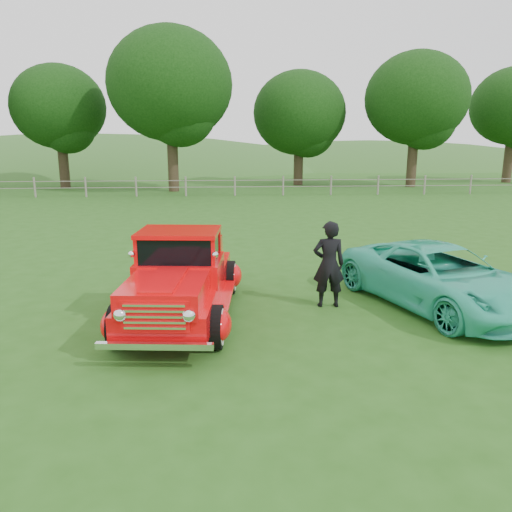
{
  "coord_description": "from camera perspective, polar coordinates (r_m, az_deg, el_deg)",
  "views": [
    {
      "loc": [
        -0.82,
        -8.85,
        3.5
      ],
      "look_at": [
        -0.12,
        1.2,
        1.11
      ],
      "focal_mm": 35.0,
      "sensor_mm": 36.0,
      "label": 1
    }
  ],
  "objects": [
    {
      "name": "red_pickup",
      "position": [
        9.96,
        -8.54,
        -2.55
      ],
      "size": [
        2.57,
        5.13,
        1.78
      ],
      "rotation": [
        0.0,
        0.0,
        -0.1
      ],
      "color": "black",
      "rests_on": "ground"
    },
    {
      "name": "distant_hills",
      "position": [
        68.87,
        -6.68,
        6.58
      ],
      "size": [
        116.0,
        60.0,
        18.0
      ],
      "color": "#2D6224",
      "rests_on": "ground"
    },
    {
      "name": "teal_sedan",
      "position": [
        11.17,
        20.21,
        -2.24
      ],
      "size": [
        3.63,
        5.18,
        1.31
      ],
      "primitive_type": "imported",
      "rotation": [
        0.0,
        0.0,
        0.34
      ],
      "color": "#30C29F",
      "rests_on": "ground"
    },
    {
      "name": "tree_mid_east",
      "position": [
        38.52,
        17.87,
        16.75
      ],
      "size": [
        7.2,
        7.2,
        9.44
      ],
      "color": "black",
      "rests_on": "ground"
    },
    {
      "name": "tree_near_east",
      "position": [
        38.34,
        4.98,
        15.94
      ],
      "size": [
        6.8,
        6.8,
        8.33
      ],
      "color": "black",
      "rests_on": "ground"
    },
    {
      "name": "man",
      "position": [
        10.55,
        8.31,
        -0.94
      ],
      "size": [
        0.68,
        0.46,
        1.84
      ],
      "primitive_type": "imported",
      "rotation": [
        0.0,
        0.0,
        3.12
      ],
      "color": "black",
      "rests_on": "ground"
    },
    {
      "name": "ground",
      "position": [
        9.56,
        1.24,
        -8.13
      ],
      "size": [
        140.0,
        140.0,
        0.0
      ],
      "primitive_type": "plane",
      "color": "#245115",
      "rests_on": "ground"
    },
    {
      "name": "fence_line",
      "position": [
        31.0,
        -2.44,
        8.0
      ],
      "size": [
        48.0,
        0.12,
        1.2
      ],
      "color": "gray",
      "rests_on": "ground"
    },
    {
      "name": "tree_near_west",
      "position": [
        34.16,
        -9.8,
        18.73
      ],
      "size": [
        8.0,
        8.0,
        10.42
      ],
      "color": "black",
      "rests_on": "ground"
    },
    {
      "name": "tree_mid_west",
      "position": [
        38.57,
        -21.62,
        15.53
      ],
      "size": [
        6.4,
        6.4,
        8.46
      ],
      "color": "black",
      "rests_on": "ground"
    }
  ]
}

